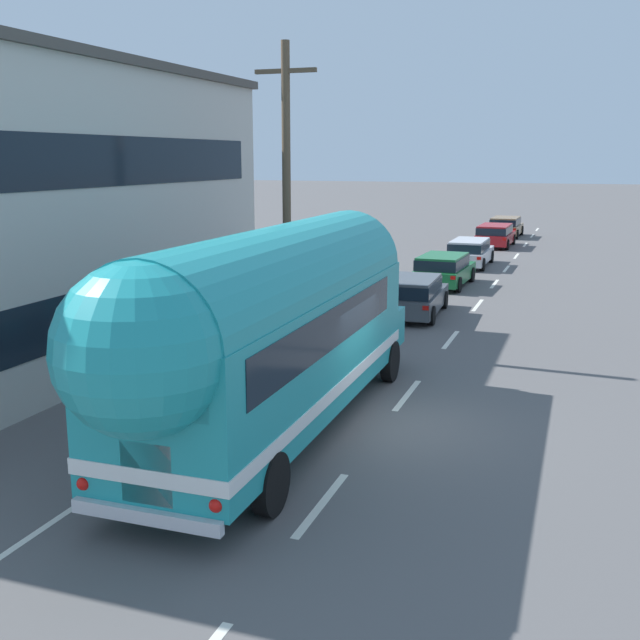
# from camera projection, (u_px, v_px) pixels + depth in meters

# --- Properties ---
(ground_plane) EXTENTS (300.00, 300.00, 0.00)m
(ground_plane) POSITION_uv_depth(u_px,v_px,m) (384.00, 424.00, 15.58)
(ground_plane) COLOR #565454
(lane_markings) EXTENTS (3.77, 80.00, 0.01)m
(lane_markings) POSITION_uv_depth(u_px,v_px,m) (407.00, 303.00, 28.47)
(lane_markings) COLOR silver
(lane_markings) RESTS_ON ground
(utility_pole) EXTENTS (1.80, 0.24, 8.50)m
(utility_pole) POSITION_uv_depth(u_px,v_px,m) (287.00, 192.00, 21.38)
(utility_pole) COLOR brown
(utility_pole) RESTS_ON ground
(painted_bus) EXTENTS (2.65, 12.06, 4.12)m
(painted_bus) POSITION_uv_depth(u_px,v_px,m) (270.00, 326.00, 14.16)
(painted_bus) COLOR teal
(painted_bus) RESTS_ON ground
(car_lead) EXTENTS (2.13, 4.40, 1.37)m
(car_lead) POSITION_uv_depth(u_px,v_px,m) (411.00, 294.00, 26.01)
(car_lead) COLOR #474C51
(car_lead) RESTS_ON ground
(car_second) EXTENTS (2.13, 4.38, 1.37)m
(car_second) POSITION_uv_depth(u_px,v_px,m) (443.00, 268.00, 31.98)
(car_second) COLOR #196633
(car_second) RESTS_ON ground
(car_third) EXTENTS (1.92, 4.64, 1.37)m
(car_third) POSITION_uv_depth(u_px,v_px,m) (470.00, 251.00, 37.81)
(car_third) COLOR silver
(car_third) RESTS_ON ground
(car_fourth) EXTENTS (2.10, 4.60, 1.37)m
(car_fourth) POSITION_uv_depth(u_px,v_px,m) (495.00, 234.00, 46.00)
(car_fourth) COLOR #A5191E
(car_fourth) RESTS_ON ground
(car_fifth) EXTENTS (2.09, 4.32, 1.37)m
(car_fifth) POSITION_uv_depth(u_px,v_px,m) (506.00, 225.00, 51.77)
(car_fifth) COLOR olive
(car_fifth) RESTS_ON ground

